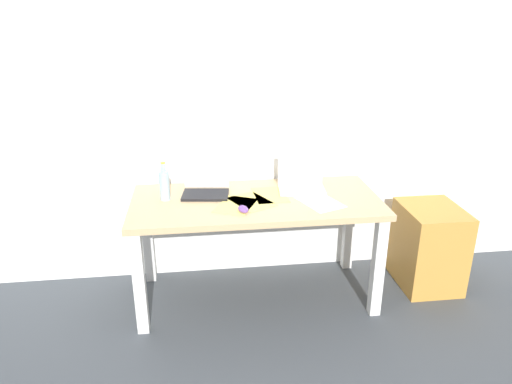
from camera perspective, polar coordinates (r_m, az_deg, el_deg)
ground_plane at (r=3.46m, az=-0.00°, el=-12.19°), size 8.00×8.00×0.00m
back_wall at (r=3.37m, az=-0.92°, el=10.85°), size 5.20×0.08×2.60m
desk at (r=3.16m, az=-0.00°, el=-2.56°), size 1.62×0.74×0.74m
laptop_left at (r=3.20m, az=-6.03°, el=0.59°), size 0.33×0.26×0.22m
laptop_right at (r=3.29m, az=5.43°, el=1.23°), size 0.33×0.24×0.23m
beer_bottle at (r=3.13m, az=-10.90°, el=0.87°), size 0.07×0.07×0.26m
computer_mouse at (r=2.93m, az=-1.54°, el=-2.05°), size 0.08×0.11×0.03m
paper_sheet_near_back at (r=3.18m, az=1.72°, el=-0.36°), size 0.22×0.31×0.00m
paper_sheet_center at (r=3.07m, az=-0.53°, el=-1.17°), size 0.32×0.36×0.00m
paper_yellow_folder at (r=3.02m, az=-2.46°, el=-1.62°), size 0.32×0.36×0.00m
paper_sheet_front_right at (r=3.09m, az=7.66°, el=-1.20°), size 0.30×0.35×0.00m
filing_cabinet at (r=3.67m, az=19.91°, el=-6.13°), size 0.40×0.48×0.60m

